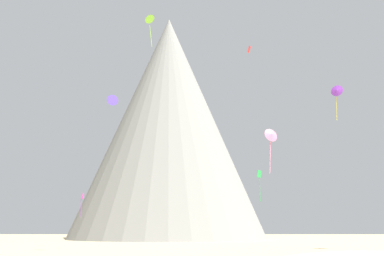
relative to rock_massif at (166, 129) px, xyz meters
The scene contains 8 objects.
rock_massif is the anchor object (origin of this frame).
kite_magenta_low 65.23m from the rock_massif, 99.46° to the right, with size 0.38×0.70×3.58m.
kite_pink_low 93.01m from the rock_massif, 80.95° to the right, with size 1.54×1.21×4.49m.
kite_red_high 62.84m from the rock_massif, 75.42° to the right, with size 0.60×0.61×1.09m.
kite_indigo_mid 72.17m from the rock_massif, 93.33° to the right, with size 1.66×1.09×1.58m.
kite_lime_high 60.80m from the rock_massif, 90.13° to the right, with size 1.77×1.22×5.58m.
kite_green_low 58.77m from the rock_massif, 71.13° to the right, with size 0.86×0.29×5.31m.
kite_violet_mid 65.24m from the rock_massif, 62.09° to the right, with size 2.04×1.57×6.03m.
Camera 1 is at (-2.90, -29.28, 3.23)m, focal length 47.97 mm.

